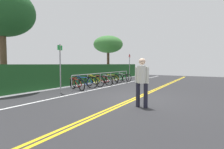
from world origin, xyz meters
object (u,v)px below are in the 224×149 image
bicycle_4 (109,80)px  bicycle_5 (113,79)px  bicycle_2 (94,81)px  sign_post_far (130,64)px  pedestrian (142,79)px  tree_mid (108,45)px  bicycle_1 (84,82)px  tree_near_left (2,12)px  bicycle_3 (102,80)px  sign_post_near (60,64)px  bike_rack (106,76)px  bicycle_6 (121,78)px  bicycle_7 (124,77)px  bicycle_0 (77,84)px

bicycle_4 → bicycle_5: bicycle_5 is taller
bicycle_2 → sign_post_far: size_ratio=0.71×
pedestrian → tree_mid: (12.09, 8.75, 2.81)m
bicycle_1 → sign_post_far: sign_post_far is taller
sign_post_far → tree_near_left: 10.73m
bicycle_3 → sign_post_near: size_ratio=0.71×
sign_post_near → tree_near_left: 4.42m
bike_rack → sign_post_far: (4.45, 0.13, 0.81)m
bicycle_6 → sign_post_near: (-6.56, 0.06, 1.16)m
bicycle_3 → bicycle_6: (2.54, -0.17, -0.00)m
bicycle_2 → bicycle_6: 3.41m
sign_post_near → sign_post_far: sign_post_near is taller
bicycle_3 → sign_post_near: (-4.02, -0.11, 1.16)m
bicycle_1 → bicycle_2: bicycle_2 is taller
bike_rack → tree_mid: tree_mid is taller
bicycle_5 → bicycle_7: bicycle_5 is taller
bicycle_0 → bicycle_1: size_ratio=0.97×
bicycle_2 → bike_rack: bearing=-5.1°
bicycle_5 → tree_mid: tree_mid is taller
bicycle_1 → bicycle_7: bicycle_1 is taller
bicycle_2 → bicycle_4: bearing=-3.0°
bicycle_3 → bicycle_4: 0.89m
bicycle_7 → bicycle_1: bearing=178.5°
bicycle_0 → pedestrian: (-2.03, -4.71, 0.65)m
bike_rack → sign_post_near: bearing=-179.0°
bicycle_4 → bicycle_6: 1.66m
bicycle_5 → bicycle_6: bearing=-18.2°
pedestrian → tree_mid: bearing=35.9°
bicycle_6 → pedestrian: bearing=-147.8°
bicycle_2 → bicycle_7: size_ratio=1.05×
bicycle_2 → tree_near_left: tree_near_left is taller
bike_rack → pedestrian: size_ratio=4.21×
bicycle_4 → bicycle_5: size_ratio=1.06×
tree_near_left → bicycle_7: bearing=-20.5°
bicycle_3 → bicycle_1: bearing=176.6°
bike_rack → bicycle_2: bearing=174.9°
bicycle_1 → bicycle_5: bearing=-0.0°
bicycle_2 → bicycle_1: bearing=178.0°
bicycle_0 → tree_near_left: 5.59m
bicycle_5 → tree_near_left: size_ratio=0.29×
bicycle_0 → bicycle_5: size_ratio=1.01×
bicycle_6 → pedestrian: (-7.23, -4.55, 0.65)m
sign_post_near → bicycle_6: bearing=-0.5°
bicycle_1 → bicycle_2: (0.98, -0.03, 0.01)m
bicycle_3 → bicycle_6: bearing=-3.9°
bicycle_7 → tree_near_left: (-8.50, 3.19, 3.96)m
sign_post_near → sign_post_far: 8.87m
bicycle_0 → sign_post_near: sign_post_near is taller
bicycle_5 → tree_mid: size_ratio=0.34×
bicycle_5 → pedestrian: 8.02m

